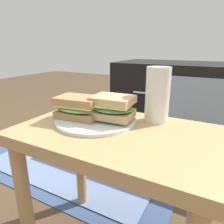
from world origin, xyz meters
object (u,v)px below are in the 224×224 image
Objects in this scene: tv_cabinet at (188,107)px; plate at (96,120)px; beer_glass at (157,95)px; sandwich_back at (113,107)px; sandwich_front at (79,107)px.

tv_cabinet reaches higher than plate.
plate is 1.50× the size of beer_glass.
tv_cabinet is at bearing 81.11° from plate.
sandwich_back is at bearing -145.17° from beer_glass.
tv_cabinet is at bearing 84.19° from sandwich_back.
sandwich_front is at bearing -163.04° from plate.
beer_glass is at bearing 26.93° from sandwich_front.
tv_cabinet is 0.98m from sandwich_front.
sandwich_back is (0.10, 0.03, 0.01)m from sandwich_front.
sandwich_front is 1.10× the size of sandwich_back.
beer_glass is (0.21, 0.11, 0.04)m from sandwich_front.
sandwich_front is (-0.20, -0.93, 0.21)m from tv_cabinet.
beer_glass reaches higher than sandwich_front.
beer_glass is (0.02, -0.82, 0.25)m from tv_cabinet.
sandwich_front is 0.24m from beer_glass.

